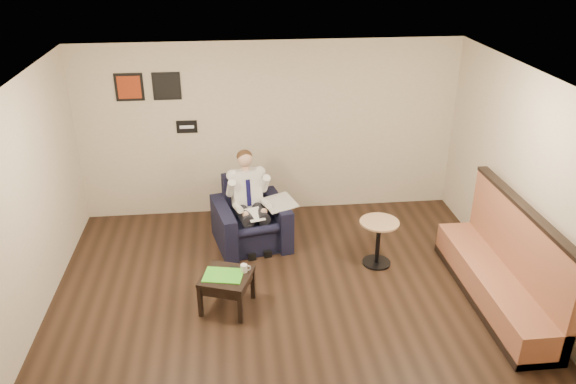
{
  "coord_description": "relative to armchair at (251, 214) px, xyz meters",
  "views": [
    {
      "loc": [
        -0.62,
        -5.45,
        4.33
      ],
      "look_at": [
        0.09,
        1.2,
        1.15
      ],
      "focal_mm": 35.0,
      "sensor_mm": 36.0,
      "label": 1
    }
  ],
  "objects": [
    {
      "name": "ground",
      "position": [
        0.39,
        -1.88,
        -0.49
      ],
      "size": [
        6.0,
        6.0,
        0.0
      ],
      "primitive_type": "plane",
      "color": "black",
      "rests_on": "ground"
    },
    {
      "name": "art_print_left",
      "position": [
        -1.71,
        1.1,
        1.66
      ],
      "size": [
        0.42,
        0.03,
        0.42
      ],
      "primitive_type": "cube",
      "color": "#9B3013",
      "rests_on": "wall_back"
    },
    {
      "name": "ceiling",
      "position": [
        0.39,
        -1.88,
        2.31
      ],
      "size": [
        6.0,
        6.0,
        0.02
      ],
      "primitive_type": "cube",
      "color": "white",
      "rests_on": "wall_back"
    },
    {
      "name": "wall_back",
      "position": [
        0.39,
        1.12,
        0.91
      ],
      "size": [
        6.0,
        0.02,
        2.8
      ],
      "primitive_type": "cube",
      "color": "beige",
      "rests_on": "ground"
    },
    {
      "name": "cafe_table",
      "position": [
        1.73,
        -0.75,
        -0.15
      ],
      "size": [
        0.71,
        0.71,
        0.67
      ],
      "primitive_type": "cylinder",
      "rotation": [
        0.0,
        0.0,
        0.41
      ],
      "color": "tan",
      "rests_on": "ground"
    },
    {
      "name": "wall_left",
      "position": [
        -2.61,
        -1.88,
        0.91
      ],
      "size": [
        0.02,
        6.0,
        2.8
      ],
      "primitive_type": "cube",
      "color": "beige",
      "rests_on": "ground"
    },
    {
      "name": "green_folder",
      "position": [
        -0.41,
        -1.54,
        -0.01
      ],
      "size": [
        0.53,
        0.42,
        0.01
      ],
      "primitive_type": "cube",
      "rotation": [
        0.0,
        0.0,
        -0.21
      ],
      "color": "#49D029",
      "rests_on": "side_table"
    },
    {
      "name": "lap_papers",
      "position": [
        0.05,
        -0.23,
        0.11
      ],
      "size": [
        0.3,
        0.37,
        0.01
      ],
      "primitive_type": "cube",
      "rotation": [
        0.0,
        0.0,
        0.29
      ],
      "color": "white",
      "rests_on": "seated_man"
    },
    {
      "name": "seated_man",
      "position": [
        0.03,
        -0.12,
        0.18
      ],
      "size": [
        0.83,
        1.07,
        1.34
      ],
      "primitive_type": null,
      "rotation": [
        0.0,
        0.0,
        0.22
      ],
      "color": "white",
      "rests_on": "armchair"
    },
    {
      "name": "side_table",
      "position": [
        -0.37,
        -1.53,
        -0.25
      ],
      "size": [
        0.74,
        0.74,
        0.47
      ],
      "primitive_type": "cube",
      "rotation": [
        0.0,
        0.0,
        -0.35
      ],
      "color": "black",
      "rests_on": "ground"
    },
    {
      "name": "armchair",
      "position": [
        0.0,
        0.0,
        0.0
      ],
      "size": [
        1.2,
        1.2,
        0.98
      ],
      "primitive_type": "cube",
      "rotation": [
        0.0,
        0.0,
        0.22
      ],
      "color": "black",
      "rests_on": "ground"
    },
    {
      "name": "newspaper",
      "position": [
        0.42,
        -0.02,
        0.18
      ],
      "size": [
        0.55,
        0.63,
        0.01
      ],
      "primitive_type": "cube",
      "rotation": [
        0.0,
        0.0,
        0.27
      ],
      "color": "silver",
      "rests_on": "armchair"
    },
    {
      "name": "wall_right",
      "position": [
        3.39,
        -1.88,
        0.91
      ],
      "size": [
        0.02,
        6.0,
        2.8
      ],
      "primitive_type": "cube",
      "color": "beige",
      "rests_on": "ground"
    },
    {
      "name": "coffee_mug",
      "position": [
        -0.15,
        -1.48,
        0.03
      ],
      "size": [
        0.11,
        0.11,
        0.1
      ],
      "primitive_type": "cylinder",
      "rotation": [
        0.0,
        0.0,
        -0.35
      ],
      "color": "white",
      "rests_on": "side_table"
    },
    {
      "name": "smartphone",
      "position": [
        -0.27,
        -1.39,
        -0.01
      ],
      "size": [
        0.16,
        0.14,
        0.01
      ],
      "primitive_type": "cube",
      "rotation": [
        0.0,
        0.0,
        -0.52
      ],
      "color": "black",
      "rests_on": "side_table"
    },
    {
      "name": "art_print_right",
      "position": [
        -1.16,
        1.1,
        1.66
      ],
      "size": [
        0.42,
        0.03,
        0.42
      ],
      "primitive_type": "cube",
      "color": "black",
      "rests_on": "wall_back"
    },
    {
      "name": "seating_sign",
      "position": [
        -0.91,
        1.1,
        1.01
      ],
      "size": [
        0.32,
        0.02,
        0.2
      ],
      "primitive_type": "cube",
      "color": "black",
      "rests_on": "wall_back"
    },
    {
      "name": "banquette",
      "position": [
        2.98,
        -1.75,
        0.16
      ],
      "size": [
        0.6,
        2.52,
        1.29
      ],
      "primitive_type": "cube",
      "color": "#A15C3E",
      "rests_on": "ground"
    }
  ]
}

